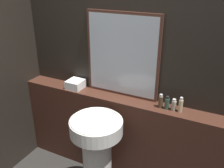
{
  "coord_description": "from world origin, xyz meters",
  "views": [
    {
      "loc": [
        0.9,
        -0.59,
        2.1
      ],
      "look_at": [
        -0.07,
        1.33,
        1.13
      ],
      "focal_mm": 40.0,
      "sensor_mm": 36.0,
      "label": 1
    }
  ],
  "objects": [
    {
      "name": "wall_back",
      "position": [
        0.0,
        1.57,
        1.25
      ],
      "size": [
        8.0,
        0.06,
        2.5
      ],
      "color": "black",
      "rests_on": "ground_plane"
    },
    {
      "name": "conditioner_bottle",
      "position": [
        0.45,
        1.44,
        1.0
      ],
      "size": [
        0.04,
        0.04,
        0.13
      ],
      "color": "#2D4C3D",
      "rests_on": "vanity_counter"
    },
    {
      "name": "lotion_bottle",
      "position": [
        0.51,
        1.44,
        1.0
      ],
      "size": [
        0.04,
        0.04,
        0.11
      ],
      "color": "gray",
      "rests_on": "vanity_counter"
    },
    {
      "name": "mirror",
      "position": [
        -0.05,
        1.52,
        1.36
      ],
      "size": [
        0.76,
        0.03,
        0.83
      ],
      "color": "#47281E",
      "rests_on": "vanity_counter"
    },
    {
      "name": "vanity_counter",
      "position": [
        0.0,
        1.44,
        0.47
      ],
      "size": [
        2.33,
        0.21,
        0.94
      ],
      "color": "#422319",
      "rests_on": "ground_plane"
    },
    {
      "name": "shampoo_bottle",
      "position": [
        0.39,
        1.44,
        1.0
      ],
      "size": [
        0.04,
        0.04,
        0.14
      ],
      "color": "#4C3823",
      "rests_on": "vanity_counter"
    },
    {
      "name": "towel_stack",
      "position": [
        -0.56,
        1.44,
        0.99
      ],
      "size": [
        0.17,
        0.18,
        0.09
      ],
      "color": "white",
      "rests_on": "vanity_counter"
    },
    {
      "name": "pedestal_sink",
      "position": [
        -0.07,
        1.02,
        0.56
      ],
      "size": [
        0.48,
        0.48,
        0.92
      ],
      "color": "silver",
      "rests_on": "ground_plane"
    },
    {
      "name": "body_wash_bottle",
      "position": [
        0.57,
        1.44,
        1.01
      ],
      "size": [
        0.04,
        0.04,
        0.15
      ],
      "color": "#C6B284",
      "rests_on": "vanity_counter"
    }
  ]
}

